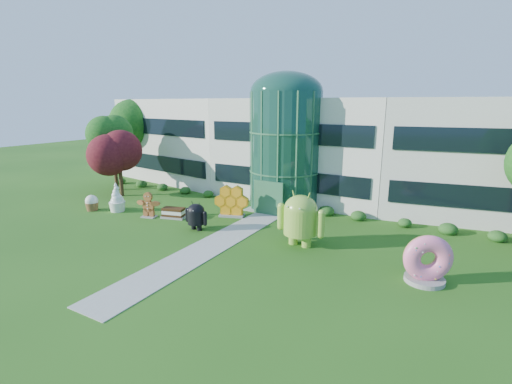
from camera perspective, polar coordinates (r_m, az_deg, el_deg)
The scene contains 14 objects.
ground at distance 23.24m, azimuth -8.61°, elevation -9.13°, with size 140.00×140.00×0.00m, color #215114.
building at distance 37.47m, azimuth 8.47°, elevation 6.90°, with size 46.00×15.00×9.30m, color beige, non-canonical shape.
atrium at distance 31.96m, azimuth 4.53°, elevation 6.32°, with size 6.00×6.00×9.80m, color #194738.
walkway at distance 24.71m, azimuth -5.72°, elevation -7.58°, with size 2.40×20.00×0.04m, color #9E9E93.
tree_red at distance 38.22m, azimuth -20.23°, elevation 3.84°, with size 4.00×4.00×6.00m, color #3F0C14, non-canonical shape.
trees_backdrop at distance 32.96m, azimuth 5.25°, elevation 5.30°, with size 52.00×8.00×8.40m, color #124A14, non-canonical shape.
android_green at distance 23.57m, azimuth 6.85°, elevation -3.71°, with size 3.43×2.29×3.89m, color #89B73A, non-canonical shape.
android_black at distance 26.83m, azimuth -9.22°, elevation -3.45°, with size 2.00×1.34×2.27m, color black, non-canonical shape.
donut at distance 20.80m, azimuth 24.79°, elevation -9.24°, with size 2.47×1.19×2.57m, color #F65D96, non-canonical shape.
gingerbread at distance 30.64m, azimuth -16.23°, elevation -1.87°, with size 2.24×0.86×2.07m, color brown, non-canonical shape.
ice_cream_sandwich at distance 30.09m, azimuth -12.56°, elevation -3.16°, with size 1.88×0.94×0.84m, color black, non-canonical shape.
honeycomb at distance 29.65m, azimuth -3.76°, elevation -1.63°, with size 2.92×1.04×2.30m, color orange, non-canonical shape.
froyo at distance 33.12m, azimuth -20.65°, elevation -0.74°, with size 1.42×1.42×2.44m, color white, non-canonical shape.
cupcake at distance 34.32m, azimuth -23.95°, elevation -1.51°, with size 1.12×1.12×1.34m, color white, non-canonical shape.
Camera 1 is at (13.48, -16.71, 8.91)m, focal length 26.00 mm.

